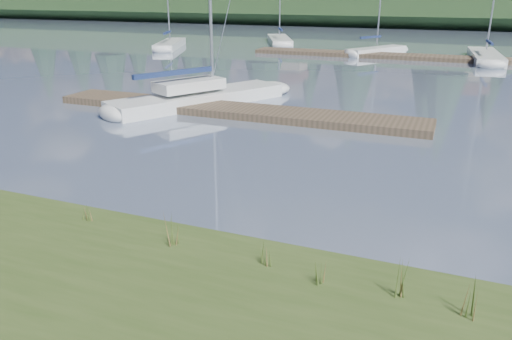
% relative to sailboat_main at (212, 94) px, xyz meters
% --- Properties ---
extents(ground, '(200.00, 200.00, 0.00)m').
position_rel_sailboat_main_xyz_m(ground, '(5.73, 19.42, -0.42)').
color(ground, slate).
rests_on(ground, ground).
extents(ridge, '(200.00, 20.00, 5.00)m').
position_rel_sailboat_main_xyz_m(ridge, '(5.73, 62.42, 2.08)').
color(ridge, '#1D3318').
rests_on(ridge, ground).
extents(sailboat_main, '(6.11, 9.16, 13.49)m').
position_rel_sailboat_main_xyz_m(sailboat_main, '(0.00, 0.00, 0.00)').
color(sailboat_main, silver).
rests_on(sailboat_main, ground).
extents(dock_near, '(16.00, 2.00, 0.30)m').
position_rel_sailboat_main_xyz_m(dock_near, '(1.73, -1.58, -0.27)').
color(dock_near, '#4C3D2C').
rests_on(dock_near, ground).
extents(dock_far, '(26.00, 2.20, 0.30)m').
position_rel_sailboat_main_xyz_m(dock_far, '(7.73, 19.42, -0.27)').
color(dock_far, '#4C3D2C').
rests_on(dock_far, ground).
extents(sailboat_bg_0, '(4.50, 8.39, 12.07)m').
position_rel_sailboat_main_xyz_m(sailboat_bg_0, '(-14.08, 19.98, -0.10)').
color(sailboat_bg_0, silver).
rests_on(sailboat_bg_0, ground).
extents(sailboat_bg_1, '(5.38, 9.11, 13.55)m').
position_rel_sailboat_main_xyz_m(sailboat_bg_1, '(-6.46, 27.46, -0.10)').
color(sailboat_bg_1, silver).
rests_on(sailboat_bg_1, ground).
extents(sailboat_bg_2, '(4.53, 6.41, 10.18)m').
position_rel_sailboat_main_xyz_m(sailboat_bg_2, '(4.32, 21.56, -0.09)').
color(sailboat_bg_2, silver).
rests_on(sailboat_bg_2, ground).
extents(sailboat_bg_3, '(2.52, 9.50, 13.64)m').
position_rel_sailboat_main_xyz_m(sailboat_bg_3, '(11.91, 21.35, -0.10)').
color(sailboat_bg_3, silver).
rests_on(sailboat_bg_3, ground).
extents(weed_0, '(0.17, 0.14, 0.69)m').
position_rel_sailboat_main_xyz_m(weed_0, '(5.70, -12.94, 0.22)').
color(weed_0, '#475B23').
rests_on(weed_0, bank).
extents(weed_1, '(0.17, 0.14, 0.46)m').
position_rel_sailboat_main_xyz_m(weed_1, '(7.54, -12.93, 0.12)').
color(weed_1, '#475B23').
rests_on(weed_1, bank).
extents(weed_2, '(0.17, 0.14, 0.72)m').
position_rel_sailboat_main_xyz_m(weed_2, '(9.84, -13.09, 0.23)').
color(weed_2, '#475B23').
rests_on(weed_2, bank).
extents(weed_3, '(0.17, 0.14, 0.44)m').
position_rel_sailboat_main_xyz_m(weed_3, '(3.49, -12.73, 0.12)').
color(weed_3, '#475B23').
rests_on(weed_3, bank).
extents(weed_4, '(0.17, 0.14, 0.42)m').
position_rel_sailboat_main_xyz_m(weed_4, '(8.55, -13.20, 0.11)').
color(weed_4, '#475B23').
rests_on(weed_4, bank).
extents(weed_5, '(0.17, 0.14, 0.66)m').
position_rel_sailboat_main_xyz_m(weed_5, '(10.81, -13.24, 0.21)').
color(weed_5, '#475B23').
rests_on(weed_5, bank).
extents(mud_lip, '(60.00, 0.50, 0.14)m').
position_rel_sailboat_main_xyz_m(mud_lip, '(5.73, -12.18, -0.35)').
color(mud_lip, '#33281C').
rests_on(mud_lip, ground).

